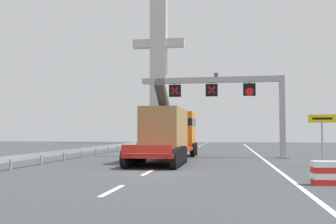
% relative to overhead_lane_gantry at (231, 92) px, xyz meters
% --- Properties ---
extents(ground, '(112.00, 112.00, 0.00)m').
position_rel_overhead_lane_gantry_xyz_m(ground, '(-3.89, -11.44, -5.11)').
color(ground, '#424449').
extents(lane_markings, '(0.20, 60.18, 0.01)m').
position_rel_overhead_lane_gantry_xyz_m(lane_markings, '(-4.12, 11.35, -5.10)').
color(lane_markings, silver).
rests_on(lane_markings, ground).
extents(edge_line_right, '(0.20, 63.00, 0.01)m').
position_rel_overhead_lane_gantry_xyz_m(edge_line_right, '(2.31, 0.56, -5.10)').
color(edge_line_right, silver).
rests_on(edge_line_right, ground).
extents(overhead_lane_gantry, '(11.39, 0.90, 6.63)m').
position_rel_overhead_lane_gantry_xyz_m(overhead_lane_gantry, '(0.00, 0.00, 0.00)').
color(overhead_lane_gantry, '#9EA0A5').
rests_on(overhead_lane_gantry, ground).
extents(heavy_haul_truck_red, '(3.06, 14.08, 5.30)m').
position_rel_overhead_lane_gantry_xyz_m(heavy_haul_truck_red, '(-4.36, -2.55, -3.12)').
color(heavy_haul_truck_red, red).
rests_on(heavy_haul_truck_red, ground).
extents(exit_sign_yellow, '(1.53, 0.15, 3.00)m').
position_rel_overhead_lane_gantry_xyz_m(exit_sign_yellow, '(5.15, -6.93, -2.85)').
color(exit_sign_yellow, '#9EA0A5').
rests_on(exit_sign_yellow, ground).
extents(crash_barrier_striped, '(1.04, 0.58, 0.90)m').
position_rel_overhead_lane_gantry_xyz_m(crash_barrier_striped, '(3.39, -14.88, -4.66)').
color(crash_barrier_striped, red).
rests_on(crash_barrier_striped, ground).
extents(guardrail_left, '(0.13, 28.92, 0.76)m').
position_rel_overhead_lane_gantry_xyz_m(guardrail_left, '(-11.37, 1.02, -4.54)').
color(guardrail_left, '#999EA3').
rests_on(guardrail_left, ground).
extents(bridge_pylon_distant, '(9.00, 2.00, 28.07)m').
position_rel_overhead_lane_gantry_xyz_m(bridge_pylon_distant, '(-12.04, 34.38, 9.31)').
color(bridge_pylon_distant, '#B7B7B2').
rests_on(bridge_pylon_distant, ground).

